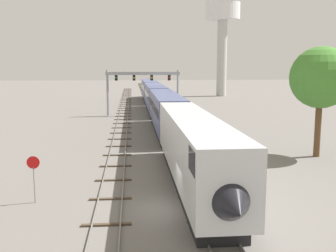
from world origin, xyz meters
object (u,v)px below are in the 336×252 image
Objects in this scene: water_tower at (223,20)px; trackside_tree_left at (321,78)px; passenger_train at (159,103)px; stop_sign at (34,173)px; signal_gantry at (143,82)px.

water_tower is 72.46m from trackside_tree_left.
water_tower reaches higher than passenger_train.
water_tower is at bearing 69.68° from stop_sign.
trackside_tree_left is (-7.43, -70.91, -12.95)m from water_tower.
passenger_train is 7.24× the size of signal_gantry.
trackside_tree_left is (12.58, -25.41, 4.50)m from passenger_train.
stop_sign is at bearing -110.32° from water_tower.
stop_sign is at bearing -155.77° from trackside_tree_left.
signal_gantry is at bearing 115.63° from trackside_tree_left.
signal_gantry is at bearing -119.11° from water_tower.
water_tower is (22.27, 40.00, 14.53)m from signal_gantry.
trackside_tree_left reaches higher than passenger_train.
trackside_tree_left is at bearing -95.99° from water_tower.
passenger_train is 8.86× the size of trackside_tree_left.
signal_gantry is at bearing 79.32° from stop_sign.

